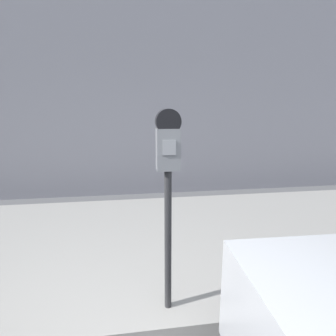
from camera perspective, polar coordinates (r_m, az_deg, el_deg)
name	(u,v)px	position (r m, az deg, el deg)	size (l,w,h in m)	color
sidewalk	(113,245)	(3.38, -11.86, -15.99)	(24.00, 2.80, 0.15)	#9E9B96
building_facade	(114,38)	(5.39, -11.75, 25.96)	(24.00, 0.30, 5.87)	gray
parking_meter	(168,170)	(1.84, 0.00, -0.55)	(0.17, 0.13, 1.54)	#2D2D30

